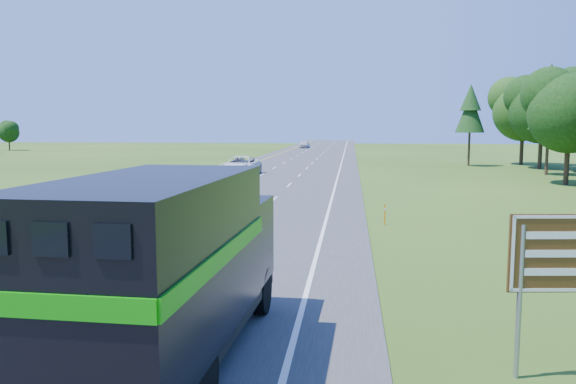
% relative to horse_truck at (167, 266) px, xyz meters
% --- Properties ---
extents(road, '(15.00, 260.00, 0.04)m').
position_rel_horse_truck_xyz_m(road, '(-3.26, 46.06, -2.04)').
color(road, '#38383A').
rests_on(road, ground).
extents(lane_markings, '(11.15, 260.00, 0.01)m').
position_rel_horse_truck_xyz_m(lane_markings, '(-3.26, 46.06, -2.01)').
color(lane_markings, yellow).
rests_on(lane_markings, road).
extents(horse_truck, '(2.96, 8.61, 3.77)m').
position_rel_horse_truck_xyz_m(horse_truck, '(0.00, 0.00, 0.00)').
color(horse_truck, black).
rests_on(horse_truck, road).
extents(white_suv, '(3.29, 6.59, 1.79)m').
position_rel_horse_truck_xyz_m(white_suv, '(-7.06, 42.85, -1.12)').
color(white_suv, silver).
rests_on(white_suv, road).
extents(far_car, '(2.11, 4.77, 1.60)m').
position_rel_horse_truck_xyz_m(far_car, '(-6.51, 110.39, -1.22)').
color(far_car, silver).
rests_on(far_car, road).
extents(exit_sign, '(2.03, 0.30, 3.46)m').
position_rel_horse_truck_xyz_m(exit_sign, '(7.37, 0.51, 0.19)').
color(exit_sign, gray).
rests_on(exit_sign, ground).
extents(delineator, '(0.08, 0.04, 0.99)m').
position_rel_horse_truck_xyz_m(delineator, '(5.07, 16.76, -1.53)').
color(delineator, orange).
rests_on(delineator, ground).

